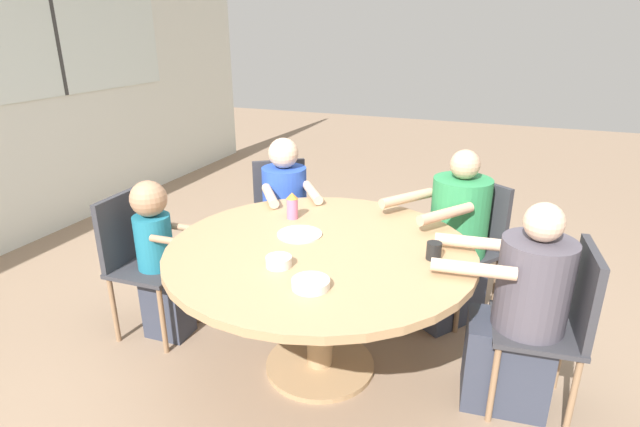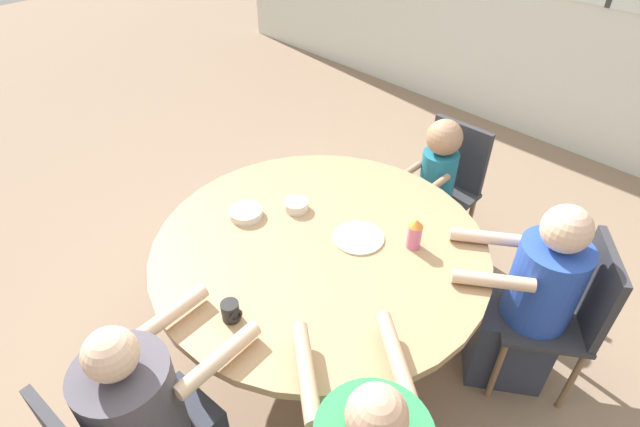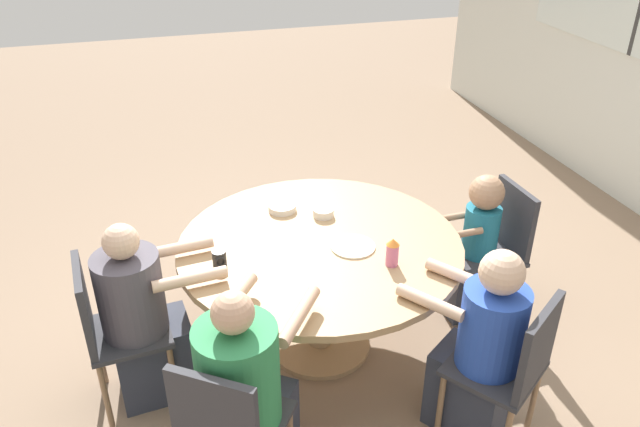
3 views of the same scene
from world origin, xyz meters
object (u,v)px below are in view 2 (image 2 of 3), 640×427
Objects in this scene: chair_for_man_teal_shirt at (566,308)px; bowl_white_shallow at (296,205)px; person_man_teal_shirt at (526,308)px; coffee_mug at (231,311)px; sippy_cup at (415,233)px; chair_for_toddler at (447,180)px; person_toddler at (432,196)px; bowl_cereal at (246,213)px.

bowl_white_shallow is at bearing 79.72° from chair_for_man_teal_shirt.
person_man_teal_shirt is 12.73× the size of coffee_mug.
bowl_white_shallow is at bearing -161.71° from sippy_cup.
person_toddler reaches higher than chair_for_toddler.
coffee_mug is (-0.87, -1.22, 0.26)m from chair_for_man_teal_shirt.
person_toddler is 1.20m from bowl_cereal.
coffee_mug is 0.51× the size of bowl_cereal.
person_toddler is at bearing 116.19° from sippy_cup.
bowl_cereal is (-1.34, -0.78, 0.23)m from chair_for_man_teal_shirt.
coffee_mug reaches higher than bowl_white_shallow.
sippy_cup reaches higher than bowl_white_shallow.
chair_for_toddler reaches higher than coffee_mug.
chair_for_man_teal_shirt is 7.18× the size of bowl_white_shallow.
coffee_mug is at bearing 111.64° from person_man_teal_shirt.
person_man_teal_shirt is at bearing 29.36° from sippy_cup.
chair_for_toddler is at bearing -90.00° from person_toddler.
bowl_cereal is at bearing 69.58° from person_toddler.
chair_for_toddler is 0.97m from sippy_cup.
sippy_cup is 1.29× the size of bowl_white_shallow.
chair_for_man_teal_shirt is 10.28× the size of coffee_mug.
chair_for_toddler is 5.28× the size of bowl_cereal.
person_toddler is (-0.97, 0.33, -0.04)m from chair_for_man_teal_shirt.
coffee_mug is at bearing -62.55° from bowl_white_shallow.
chair_for_toddler is at bearing 28.28° from chair_for_man_teal_shirt.
bowl_white_shallow is at bearing 75.58° from chair_for_toddler.
bowl_cereal is (-0.72, -0.41, -0.06)m from sippy_cup.
chair_for_man_teal_shirt is 0.89× the size of person_toddler.
sippy_cup is (0.35, -0.86, 0.29)m from chair_for_toddler.
chair_for_man_teal_shirt is 1.09m from chair_for_toddler.
chair_for_toddler is 7.18× the size of bowl_white_shallow.
chair_for_man_teal_shirt is 1.36m from bowl_white_shallow.
bowl_cereal is at bearing -150.38° from sippy_cup.
person_man_teal_shirt is 6.54× the size of bowl_cereal.
bowl_white_shallow is (-0.58, -0.19, -0.06)m from sippy_cup.
bowl_white_shallow is at bearing 58.10° from bowl_cereal.
coffee_mug is at bearing 91.73° from chair_for_toddler.
coffee_mug is 0.70× the size of bowl_white_shallow.
bowl_cereal is (-1.21, -0.68, 0.27)m from person_man_teal_shirt.
chair_for_man_teal_shirt is at bearing -90.00° from person_man_teal_shirt.
sippy_cup reaches higher than bowl_cereal.
person_toddler is 5.93× the size of bowl_cereal.
bowl_white_shallow reaches higher than bowl_cereal.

